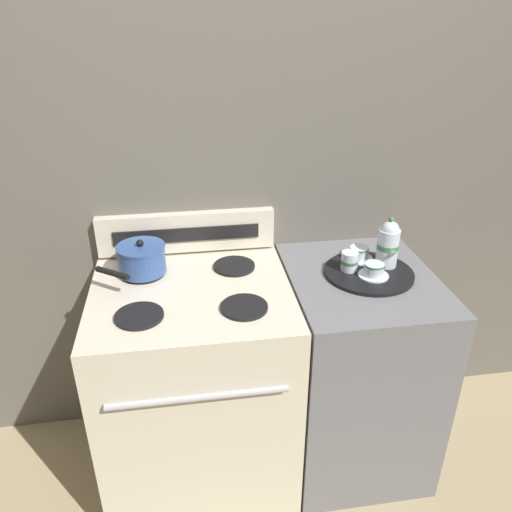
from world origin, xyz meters
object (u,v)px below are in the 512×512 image
(creamer_jug, at_px, (349,261))
(teacup_left, at_px, (374,270))
(saucepan, at_px, (141,259))
(teapot, at_px, (388,244))
(teacup_right, at_px, (359,253))
(stove, at_px, (197,383))
(serving_tray, at_px, (369,273))

(creamer_jug, bearing_deg, teacup_left, -39.06)
(saucepan, distance_m, teapot, 0.96)
(teacup_right, height_order, creamer_jug, creamer_jug)
(stove, bearing_deg, teapot, 3.95)
(stove, bearing_deg, serving_tray, 1.39)
(saucepan, bearing_deg, teacup_left, -11.15)
(stove, relative_size, teapot, 4.34)
(serving_tray, bearing_deg, teacup_right, 93.79)
(saucepan, relative_size, serving_tray, 0.79)
(stove, xyz_separation_m, serving_tray, (0.69, 0.02, 0.45))
(serving_tray, relative_size, teacup_left, 2.97)
(teacup_left, bearing_deg, teapot, 43.83)
(teacup_left, bearing_deg, teacup_right, 93.79)
(serving_tray, height_order, teacup_left, teacup_left)
(saucepan, distance_m, teacup_right, 0.87)
(teapot, xyz_separation_m, teacup_right, (-0.09, 0.07, -0.07))
(saucepan, height_order, teacup_right, saucepan)
(teacup_right, xyz_separation_m, creamer_jug, (-0.07, -0.08, 0.01))
(stove, relative_size, teacup_left, 7.70)
(saucepan, bearing_deg, stove, -39.64)
(teacup_left, distance_m, teacup_right, 0.14)
(creamer_jug, bearing_deg, teapot, 5.07)
(serving_tray, distance_m, teacup_right, 0.11)
(stove, distance_m, serving_tray, 0.83)
(saucepan, height_order, teacup_left, saucepan)
(stove, bearing_deg, saucepan, 140.36)
(serving_tray, distance_m, teapot, 0.14)
(serving_tray, height_order, teapot, teapot)
(saucepan, distance_m, creamer_jug, 0.81)
(saucepan, bearing_deg, teapot, -5.74)
(serving_tray, bearing_deg, creamer_jug, 162.96)
(saucepan, relative_size, teapot, 1.33)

